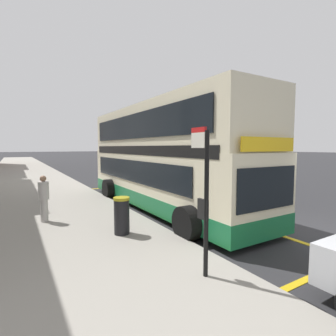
{
  "coord_description": "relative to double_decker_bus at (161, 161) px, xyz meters",
  "views": [
    {
      "loc": [
        -7.97,
        -4.41,
        2.65
      ],
      "look_at": [
        -2.03,
        5.44,
        1.71
      ],
      "focal_mm": 27.42,
      "sensor_mm": 36.0,
      "label": 1
    }
  ],
  "objects": [
    {
      "name": "litter_bin",
      "position": [
        -2.91,
        -2.83,
        -1.38
      ],
      "size": [
        0.46,
        0.46,
        1.07
      ],
      "color": "black",
      "rests_on": "pavement_near"
    },
    {
      "name": "double_decker_bus",
      "position": [
        0.0,
        0.0,
        0.0
      ],
      "size": [
        3.21,
        11.04,
        4.4
      ],
      "color": "beige",
      "rests_on": "ground"
    },
    {
      "name": "ground_plane",
      "position": [
        2.46,
        26.67,
        -2.06
      ],
      "size": [
        260.0,
        260.0,
        0.0
      ],
      "primitive_type": "plane",
      "color": "#28282B"
    },
    {
      "name": "parked_car_navy_behind",
      "position": [
        5.28,
        17.72,
        -1.27
      ],
      "size": [
        2.09,
        4.2,
        1.62
      ],
      "rotation": [
        0.0,
        0.0,
        0.04
      ],
      "color": "navy",
      "rests_on": "ground"
    },
    {
      "name": "bus_bay_markings",
      "position": [
        -0.1,
        -0.21,
        -2.06
      ],
      "size": [
        2.88,
        13.62,
        0.01
      ],
      "color": "gold",
      "rests_on": "ground"
    },
    {
      "name": "bus_stop_sign",
      "position": [
        -2.4,
        -5.91,
        -0.25
      ],
      "size": [
        0.09,
        0.51,
        2.89
      ],
      "color": "black",
      "rests_on": "pavement_near"
    },
    {
      "name": "pavement_near",
      "position": [
        -4.54,
        26.67,
        -1.99
      ],
      "size": [
        6.0,
        76.0,
        0.14
      ],
      "primitive_type": "cube",
      "color": "gray",
      "rests_on": "ground"
    },
    {
      "name": "pedestrian_waiting_near_sign",
      "position": [
        -4.7,
        -0.29,
        -1.08
      ],
      "size": [
        0.34,
        0.34,
        1.56
      ],
      "color": "#B7B2AD",
      "rests_on": "pavement_near"
    }
  ]
}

